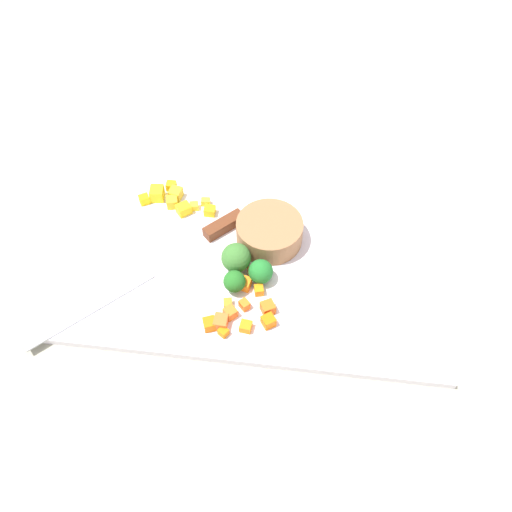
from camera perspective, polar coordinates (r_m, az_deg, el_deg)
The scene contains 28 objects.
ground_plane at distance 0.80m, azimuth -0.00°, elevation -0.93°, with size 4.00×4.00×0.00m, color #9D9D89.
cutting_board at distance 0.79m, azimuth -0.00°, elevation -0.68°, with size 0.55×0.33×0.01m, color white.
prep_bowl at distance 0.80m, azimuth 1.45°, elevation 2.62°, with size 0.10×0.10×0.04m, color #9B6B43.
chef_knife at distance 0.80m, azimuth -8.80°, elevation 0.05°, with size 0.27×0.27×0.02m.
carrot_dice_0 at distance 0.75m, azimuth 0.31°, elevation -3.67°, with size 0.01×0.01×0.01m, color orange.
carrot_dice_1 at distance 0.72m, azimuth 1.34°, elevation -6.97°, with size 0.02×0.02×0.02m, color orange.
carrot_dice_2 at distance 0.72m, azimuth -3.51°, elevation -8.11°, with size 0.01×0.01×0.01m, color orange.
carrot_dice_3 at distance 0.73m, azimuth 1.27°, elevation -5.55°, with size 0.02×0.02×0.02m, color orange.
carrot_dice_4 at distance 0.76m, azimuth -1.16°, elevation -2.98°, with size 0.02×0.02×0.01m, color orange.
carrot_dice_5 at distance 0.74m, azimuth -1.24°, elevation -5.22°, with size 0.01×0.01×0.01m, color orange.
carrot_dice_6 at distance 0.73m, azimuth -2.76°, elevation -6.07°, with size 0.02×0.02×0.02m, color orange.
carrot_dice_7 at distance 0.72m, azimuth -0.94°, elevation -7.56°, with size 0.02×0.02×0.01m, color orange.
carrot_dice_8 at distance 0.74m, azimuth -3.02°, elevation -5.13°, with size 0.01×0.01×0.01m, color orange.
carrot_dice_9 at distance 0.73m, azimuth -4.97°, elevation -7.25°, with size 0.02×0.02×0.02m, color orange.
carrot_dice_10 at distance 0.77m, azimuth 0.08°, elevation -1.84°, with size 0.02×0.01×0.01m, color orange.
carrot_dice_11 at distance 0.72m, azimuth -3.78°, elevation -7.05°, with size 0.02×0.02×0.02m, color orange.
pepper_dice_0 at distance 0.85m, azimuth -7.73°, elevation 4.98°, with size 0.02×0.02×0.02m, color yellow.
pepper_dice_1 at distance 0.86m, azimuth -5.40°, elevation 5.78°, with size 0.01×0.01×0.01m, color yellow.
pepper_dice_2 at distance 0.84m, azimuth -4.96°, elevation 4.84°, with size 0.02×0.02×0.01m, color yellow.
pepper_dice_3 at distance 0.87m, azimuth -11.86°, elevation 5.94°, with size 0.02×0.01×0.01m, color yellow.
pepper_dice_4 at distance 0.89m, azimuth -9.04°, elevation 7.40°, with size 0.02×0.01×0.01m, color yellow.
pepper_dice_5 at distance 0.86m, azimuth -8.95°, elevation 5.70°, with size 0.02×0.02×0.02m, color yellow.
pepper_dice_6 at distance 0.87m, azimuth -10.52°, elevation 6.59°, with size 0.02×0.02×0.02m, color yellow.
pepper_dice_7 at distance 0.87m, azimuth -8.58°, elevation 6.61°, with size 0.02×0.02×0.02m, color yellow.
pepper_dice_8 at distance 0.85m, azimuth -6.63°, elevation 5.32°, with size 0.01×0.01×0.01m, color yellow.
broccoli_floret_0 at distance 0.76m, azimuth -2.14°, elevation -0.20°, with size 0.04×0.04×0.05m.
broccoli_floret_1 at distance 0.75m, azimuth -2.32°, elevation -2.75°, with size 0.03×0.03×0.04m.
broccoli_floret_2 at distance 0.75m, azimuth 0.51°, elevation -1.69°, with size 0.04×0.04×0.04m.
Camera 1 is at (-0.05, 0.46, 0.65)m, focal length 37.43 mm.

